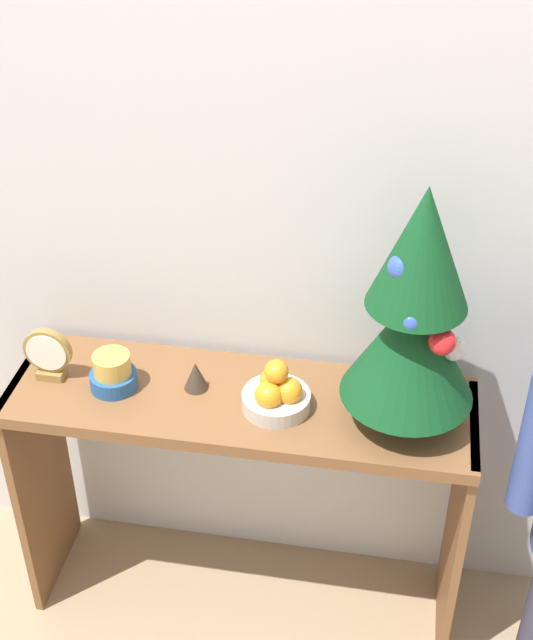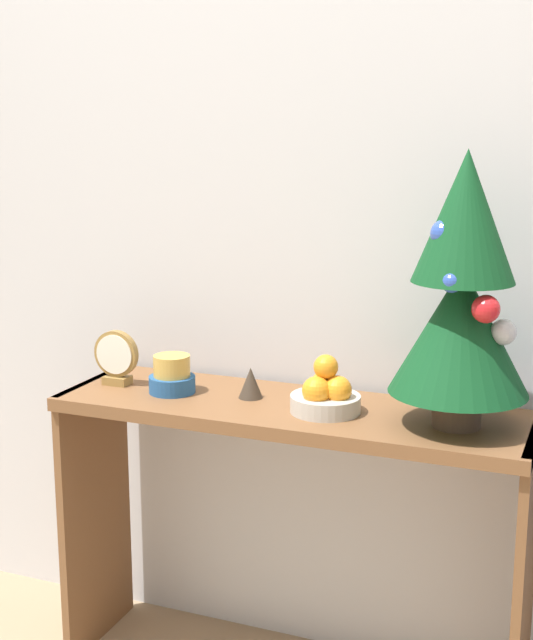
{
  "view_description": "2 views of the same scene",
  "coord_description": "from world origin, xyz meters",
  "px_view_note": "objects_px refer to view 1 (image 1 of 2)",
  "views": [
    {
      "loc": [
        0.32,
        -1.35,
        1.98
      ],
      "look_at": [
        0.06,
        0.2,
        0.88
      ],
      "focal_mm": 50.0,
      "sensor_mm": 36.0,
      "label": 1
    },
    {
      "loc": [
        0.65,
        -1.61,
        1.28
      ],
      "look_at": [
        -0.07,
        0.19,
        0.87
      ],
      "focal_mm": 50.0,
      "sensor_mm": 36.0,
      "label": 2
    }
  ],
  "objects_px": {
    "mini_tree": "(415,314)",
    "desk_clock": "(48,355)",
    "figurine": "(196,376)",
    "fruit_bowl": "(276,393)",
    "singing_bowl": "(113,373)"
  },
  "relations": [
    {
      "from": "singing_bowl",
      "to": "figurine",
      "type": "bearing_deg",
      "value": 8.59
    },
    {
      "from": "mini_tree",
      "to": "fruit_bowl",
      "type": "distance_m",
      "value": 0.37
    },
    {
      "from": "fruit_bowl",
      "to": "singing_bowl",
      "type": "distance_m",
      "value": 0.38
    },
    {
      "from": "mini_tree",
      "to": "singing_bowl",
      "type": "height_order",
      "value": "mini_tree"
    },
    {
      "from": "desk_clock",
      "to": "fruit_bowl",
      "type": "bearing_deg",
      "value": -1.87
    },
    {
      "from": "desk_clock",
      "to": "figurine",
      "type": "bearing_deg",
      "value": 3.18
    },
    {
      "from": "fruit_bowl",
      "to": "figurine",
      "type": "distance_m",
      "value": 0.19
    },
    {
      "from": "mini_tree",
      "to": "desk_clock",
      "type": "distance_m",
      "value": 0.84
    },
    {
      "from": "mini_tree",
      "to": "fruit_bowl",
      "type": "xyz_separation_m",
      "value": [
        -0.28,
        -0.01,
        -0.24
      ]
    },
    {
      "from": "singing_bowl",
      "to": "desk_clock",
      "type": "bearing_deg",
      "value": 176.57
    },
    {
      "from": "mini_tree",
      "to": "figurine",
      "type": "height_order",
      "value": "mini_tree"
    },
    {
      "from": "mini_tree",
      "to": "desk_clock",
      "type": "xyz_separation_m",
      "value": [
        -0.81,
        0.01,
        -0.21
      ]
    },
    {
      "from": "singing_bowl",
      "to": "desk_clock",
      "type": "xyz_separation_m",
      "value": [
        -0.15,
        0.01,
        0.03
      ]
    },
    {
      "from": "figurine",
      "to": "mini_tree",
      "type": "bearing_deg",
      "value": -3.17
    },
    {
      "from": "fruit_bowl",
      "to": "singing_bowl",
      "type": "relative_size",
      "value": 1.41
    }
  ]
}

